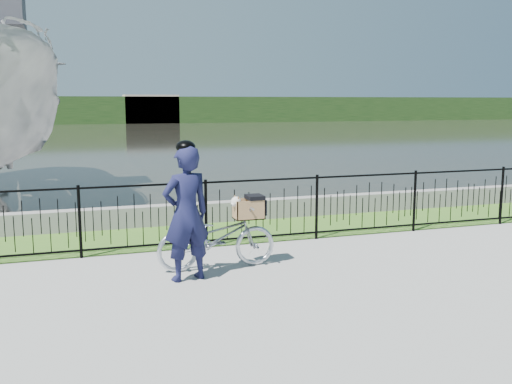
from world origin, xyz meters
name	(u,v)px	position (x,y,z in m)	size (l,w,h in m)	color
ground	(299,269)	(0.00, 0.00, 0.00)	(120.00, 120.00, 0.00)	gray
grass_strip	(246,231)	(0.00, 2.60, 0.00)	(60.00, 2.00, 0.01)	#3F6920
water	(116,137)	(0.00, 33.00, 0.00)	(120.00, 120.00, 0.00)	#292820
quay_wall	(231,211)	(0.00, 3.60, 0.20)	(60.00, 0.30, 0.40)	gray
fence	(263,210)	(0.00, 1.60, 0.58)	(14.00, 0.06, 1.15)	black
far_treeline	(96,110)	(0.00, 60.00, 1.50)	(120.00, 6.00, 3.00)	#254319
far_building_right	(151,109)	(6.00, 58.50, 1.60)	(6.00, 3.00, 3.20)	#AEA08C
bicycle_rig	(218,237)	(-1.11, 0.40, 0.47)	(1.75, 0.61, 1.07)	silver
cyclist	(186,212)	(-1.65, 0.00, 0.94)	(0.76, 0.59, 1.91)	#141638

